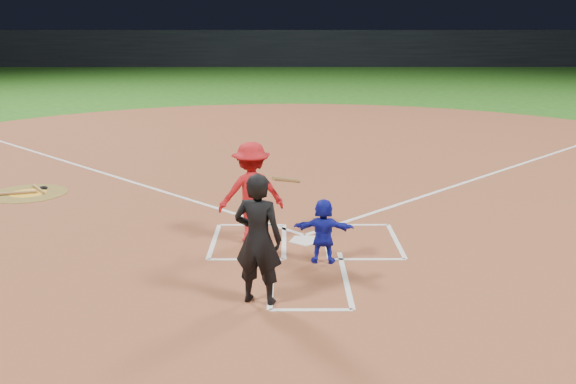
{
  "coord_description": "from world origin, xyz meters",
  "views": [
    {
      "loc": [
        -0.33,
        -10.6,
        3.67
      ],
      "look_at": [
        -0.3,
        -0.4,
        1.0
      ],
      "focal_mm": 40.0,
      "sensor_mm": 36.0,
      "label": 1
    }
  ],
  "objects_px": {
    "umpire": "(258,239)",
    "batter_at_plate": "(251,193)",
    "catcher": "(323,231)",
    "on_deck_circle": "(28,193)",
    "home_plate": "(305,240)"
  },
  "relations": [
    {
      "from": "umpire",
      "to": "batter_at_plate",
      "type": "distance_m",
      "value": 2.51
    },
    {
      "from": "catcher",
      "to": "on_deck_circle",
      "type": "bearing_deg",
      "value": -28.92
    },
    {
      "from": "catcher",
      "to": "umpire",
      "type": "distance_m",
      "value": 1.83
    },
    {
      "from": "umpire",
      "to": "home_plate",
      "type": "bearing_deg",
      "value": -89.62
    },
    {
      "from": "on_deck_circle",
      "to": "batter_at_plate",
      "type": "bearing_deg",
      "value": -32.33
    },
    {
      "from": "home_plate",
      "to": "umpire",
      "type": "relative_size",
      "value": 0.33
    },
    {
      "from": "umpire",
      "to": "batter_at_plate",
      "type": "xyz_separation_m",
      "value": [
        -0.22,
        2.5,
        -0.02
      ]
    },
    {
      "from": "home_plate",
      "to": "catcher",
      "type": "distance_m",
      "value": 1.17
    },
    {
      "from": "on_deck_circle",
      "to": "umpire",
      "type": "bearing_deg",
      "value": -46.94
    },
    {
      "from": "home_plate",
      "to": "batter_at_plate",
      "type": "xyz_separation_m",
      "value": [
        -0.92,
        -0.03,
        0.87
      ]
    },
    {
      "from": "on_deck_circle",
      "to": "umpire",
      "type": "relative_size",
      "value": 0.95
    },
    {
      "from": "umpire",
      "to": "batter_at_plate",
      "type": "bearing_deg",
      "value": -69.05
    },
    {
      "from": "batter_at_plate",
      "to": "catcher",
      "type": "bearing_deg",
      "value": -40.06
    },
    {
      "from": "on_deck_circle",
      "to": "home_plate",
      "type": "bearing_deg",
      "value": -28.05
    },
    {
      "from": "batter_at_plate",
      "to": "umpire",
      "type": "bearing_deg",
      "value": -84.98
    }
  ]
}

